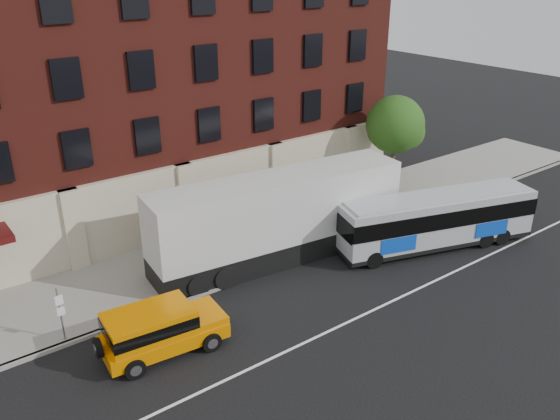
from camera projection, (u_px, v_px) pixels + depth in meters
ground at (330, 341)px, 22.94m from camera, size 120.00×120.00×0.00m
sidewalk at (214, 254)px, 29.51m from camera, size 60.00×6.00×0.15m
kerb at (247, 278)px, 27.31m from camera, size 60.00×0.25×0.15m
lane_line at (322, 334)px, 23.31m from camera, size 60.00×0.12×0.01m
building at (135, 82)px, 32.27m from camera, size 30.00×12.10×15.00m
sign_pole at (61, 312)px, 22.20m from camera, size 0.30×0.20×2.50m
street_tree at (396, 127)px, 35.53m from camera, size 3.60×3.60×6.20m
city_bus at (437, 218)px, 29.78m from camera, size 10.87×5.35×2.92m
yellow_suv at (158, 328)px, 21.85m from camera, size 5.10×2.54×1.91m
shipping_container at (279, 219)px, 28.42m from camera, size 13.31×4.06×4.37m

